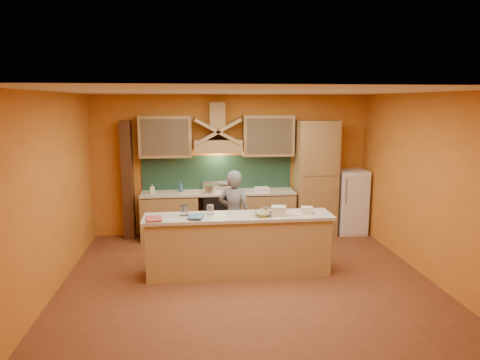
{
  "coord_description": "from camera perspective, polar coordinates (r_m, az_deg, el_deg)",
  "views": [
    {
      "loc": [
        -0.77,
        -6.01,
        2.66
      ],
      "look_at": [
        -0.01,
        0.9,
        1.38
      ],
      "focal_mm": 32.0,
      "sensor_mm": 36.0,
      "label": 1
    }
  ],
  "objects": [
    {
      "name": "pot_large",
      "position": [
        8.28,
        -4.1,
        -1.34
      ],
      "size": [
        0.29,
        0.29,
        0.15
      ],
      "primitive_type": "cylinder",
      "rotation": [
        0.0,
        0.0,
        -0.36
      ],
      "color": "#B7B8BE",
      "rests_on": "stove"
    },
    {
      "name": "wall_left",
      "position": [
        6.45,
        -23.99,
        -1.75
      ],
      "size": [
        0.02,
        5.0,
        2.8
      ],
      "primitive_type": "cube",
      "color": "orange",
      "rests_on": "floor"
    },
    {
      "name": "island_body",
      "position": [
        6.72,
        -0.19,
        -8.86
      ],
      "size": [
        2.8,
        0.55,
        0.88
      ],
      "primitive_type": "cube",
      "color": "tan",
      "rests_on": "floor"
    },
    {
      "name": "counter_top",
      "position": [
        8.41,
        -2.91,
        -1.68
      ],
      "size": [
        3.0,
        0.62,
        0.04
      ],
      "primitive_type": "cube",
      "color": "beige",
      "rests_on": "base_cabinet_left"
    },
    {
      "name": "grocery_bag_b",
      "position": [
        6.74,
        8.91,
        -3.99
      ],
      "size": [
        0.21,
        0.19,
        0.11
      ],
      "primitive_type": "cube",
      "rotation": [
        0.0,
        0.0,
        -0.34
      ],
      "color": "beige",
      "rests_on": "island_top"
    },
    {
      "name": "bowl_back",
      "position": [
        8.44,
        2.76,
        -1.27
      ],
      "size": [
        0.26,
        0.26,
        0.07
      ],
      "primitive_type": "imported",
      "rotation": [
        0.0,
        0.0,
        0.28
      ],
      "color": "silver",
      "rests_on": "counter_top"
    },
    {
      "name": "wall_front",
      "position": [
        3.81,
        5.83,
        -8.93
      ],
      "size": [
        5.5,
        0.02,
        2.8
      ],
      "primitive_type": "cube",
      "color": "orange",
      "rests_on": "floor"
    },
    {
      "name": "grocery_bag_a",
      "position": [
        6.56,
        5.16,
        -4.12
      ],
      "size": [
        0.25,
        0.22,
        0.14
      ],
      "primitive_type": "cube",
      "rotation": [
        0.0,
        0.0,
        -0.2
      ],
      "color": "beige",
      "rests_on": "island_top"
    },
    {
      "name": "stove",
      "position": [
        8.52,
        -2.89,
        -4.64
      ],
      "size": [
        0.6,
        0.58,
        0.9
      ],
      "primitive_type": "cube",
      "color": "black",
      "rests_on": "floor"
    },
    {
      "name": "person",
      "position": [
        7.27,
        -0.78,
        -4.66
      ],
      "size": [
        0.66,
        0.56,
        1.54
      ],
      "primitive_type": "imported",
      "rotation": [
        0.0,
        0.0,
        2.73
      ],
      "color": "slate",
      "rests_on": "floor"
    },
    {
      "name": "upper_cabinet_left",
      "position": [
        8.38,
        -9.91,
        5.74
      ],
      "size": [
        1.0,
        0.35,
        0.8
      ],
      "primitive_type": "cube",
      "color": "#A5814B",
      "rests_on": "wall_back"
    },
    {
      "name": "backsplash",
      "position": [
        8.63,
        -3.05,
        0.99
      ],
      "size": [
        3.0,
        0.03,
        0.7
      ],
      "primitive_type": "cube",
      "color": "#193729",
      "rests_on": "wall_back"
    },
    {
      "name": "wall_back",
      "position": [
        8.64,
        -1.07,
        2.02
      ],
      "size": [
        5.5,
        0.02,
        2.8
      ],
      "primitive_type": "cube",
      "color": "orange",
      "rests_on": "floor"
    },
    {
      "name": "fridge",
      "position": [
        9.03,
        14.49,
        -2.79
      ],
      "size": [
        0.58,
        0.6,
        1.3
      ],
      "primitive_type": "cube",
      "color": "white",
      "rests_on": "floor"
    },
    {
      "name": "floor",
      "position": [
        6.62,
        0.98,
        -13.28
      ],
      "size": [
        5.5,
        5.0,
        0.01
      ],
      "primitive_type": "cube",
      "color": "brown",
      "rests_on": "ground"
    },
    {
      "name": "hood_chimney",
      "position": [
        8.38,
        -3.07,
        8.62
      ],
      "size": [
        0.3,
        0.3,
        0.5
      ],
      "primitive_type": "cube",
      "color": "#A5814B",
      "rests_on": "wall_back"
    },
    {
      "name": "soap_bottle_b",
      "position": [
        8.4,
        -7.91,
        -0.87
      ],
      "size": [
        0.11,
        0.11,
        0.22
      ],
      "primitive_type": "imported",
      "rotation": [
        0.0,
        0.0,
        0.38
      ],
      "color": "#315D87",
      "rests_on": "counter_top"
    },
    {
      "name": "book_upper",
      "position": [
        6.44,
        -6.79,
        -4.8
      ],
      "size": [
        0.27,
        0.33,
        0.02
      ],
      "primitive_type": "imported",
      "rotation": [
        0.0,
        0.0,
        -0.24
      ],
      "color": "teal",
      "rests_on": "island_top"
    },
    {
      "name": "wall_right",
      "position": [
        7.08,
        23.69,
        -0.72
      ],
      "size": [
        0.02,
        5.0,
        2.8
      ],
      "primitive_type": "cube",
      "color": "orange",
      "rests_on": "floor"
    },
    {
      "name": "book_lower",
      "position": [
        6.43,
        -12.41,
        -5.16
      ],
      "size": [
        0.27,
        0.34,
        0.03
      ],
      "primitive_type": "imported",
      "rotation": [
        0.0,
        0.0,
        0.15
      ],
      "color": "#B64641",
      "rests_on": "island_top"
    },
    {
      "name": "pantry_column",
      "position": [
        8.69,
        10.01,
        0.25
      ],
      "size": [
        0.8,
        0.6,
        2.3
      ],
      "primitive_type": "cube",
      "color": "#A5814B",
      "rests_on": "floor"
    },
    {
      "name": "jar_large",
      "position": [
        6.6,
        -7.41,
        -4.04
      ],
      "size": [
        0.17,
        0.17,
        0.16
      ],
      "primitive_type": "cylinder",
      "rotation": [
        0.0,
        0.0,
        0.35
      ],
      "color": "silver",
      "rests_on": "island_top"
    },
    {
      "name": "upper_cabinet_right",
      "position": [
        8.49,
        3.75,
        5.93
      ],
      "size": [
        1.0,
        0.35,
        0.8
      ],
      "primitive_type": "cube",
      "color": "#A5814B",
      "rests_on": "wall_back"
    },
    {
      "name": "base_cabinet_left",
      "position": [
        8.52,
        -9.3,
        -4.89
      ],
      "size": [
        1.1,
        0.6,
        0.86
      ],
      "primitive_type": "cube",
      "color": "#A5814B",
      "rests_on": "floor"
    },
    {
      "name": "island_top",
      "position": [
        6.58,
        -0.19,
        -4.91
      ],
      "size": [
        2.9,
        0.62,
        0.05
      ],
      "primitive_type": "cube",
      "color": "beige",
      "rests_on": "island_body"
    },
    {
      "name": "dish_rack",
      "position": [
        8.33,
        2.96,
        -1.32
      ],
      "size": [
        0.29,
        0.24,
        0.1
      ],
      "primitive_type": "cube",
      "rotation": [
        0.0,
        0.0,
        0.1
      ],
      "color": "white",
      "rests_on": "counter_top"
    },
    {
      "name": "pot_small",
      "position": [
        8.53,
        -2.23,
        -1.08
      ],
      "size": [
        0.28,
        0.28,
        0.13
      ],
      "primitive_type": "cylinder",
      "rotation": [
        0.0,
        0.0,
        0.3
      ],
      "color": "silver",
      "rests_on": "stove"
    },
    {
      "name": "base_cabinet_right",
      "position": [
        8.63,
        3.45,
        -4.59
      ],
      "size": [
        1.1,
        0.6,
        0.86
      ],
      "primitive_type": "cube",
      "color": "#A5814B",
      "rests_on": "floor"
    },
    {
      "name": "trim_column_left",
      "position": [
        8.59,
        -14.72,
        -0.05
      ],
      "size": [
        0.2,
        0.3,
        2.3
      ],
      "primitive_type": "cube",
      "color": "#472816",
      "rests_on": "floor"
    },
    {
      "name": "kitchen_scale",
      "position": [
        6.58,
        3.41,
        -4.22
      ],
      "size": [
        0.15,
        0.15,
        0.11
      ],
      "primitive_type": "cube",
      "rotation": [
        0.0,
        0.0,
        -0.2
      ],
      "color": "white",
      "rests_on": "island_top"
    },
    {
      "name": "range_hood",
      "position": [
        8.32,
        -2.99,
        4.6
      ],
      "size": [
        0.92,
        0.5,
        0.24
      ],
      "primitive_type": "cube",
      "color": "#A5814B",
      "rests_on": "wall_back"
    },
    {
      "name": "cloth",
      "position": [
        6.67,
        7.32,
        -4.51
      ],
      "size": [
        0.26,
        0.22,
        0.01
      ],
      "primitive_type": "cube",
      "rotation": [
        0.0,
        0.0,
        -0.34
      ],
      "color": "beige",
      "rests_on": "island_top"
    },
    {
      "name": "mixing_bowl",
      "position": [
        6.52,
        3.09,
        -4.57
      ],
      "size": [
        0.26,
        0.26,
        0.06
      ],
      "primitive_type": "imported",
      "rotation": [
        0.0,
        0.0,
        -0.02
      ],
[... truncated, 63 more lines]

